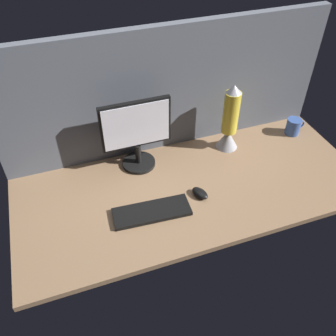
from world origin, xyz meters
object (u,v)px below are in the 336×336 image
object	(u,v)px
mouse	(200,193)
monitor	(136,132)
mug_ceramic_blue	(293,126)
lava_lamp	(230,123)
keyboard	(152,212)

from	to	relation	value
mouse	monitor	bearing A→B (deg)	101.43
mouse	mug_ceramic_blue	xyz separation A→B (cm)	(73.60, 29.83, 3.29)
monitor	lava_lamp	distance (cm)	52.81
lava_lamp	mouse	bearing A→B (deg)	-133.96
monitor	lava_lamp	size ratio (longest dim) A/B	0.98
keyboard	mouse	world-z (taller)	mouse
keyboard	lava_lamp	world-z (taller)	lava_lamp
keyboard	mug_ceramic_blue	size ratio (longest dim) A/B	3.11
monitor	mouse	world-z (taller)	monitor
mouse	lava_lamp	distance (cm)	46.16
monitor	keyboard	distance (cm)	42.36
monitor	mug_ceramic_blue	size ratio (longest dim) A/B	3.30
mouse	mug_ceramic_blue	bearing A→B (deg)	0.18
monitor	lava_lamp	bearing A→B (deg)	-2.70
mug_ceramic_blue	keyboard	bearing A→B (deg)	-161.75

